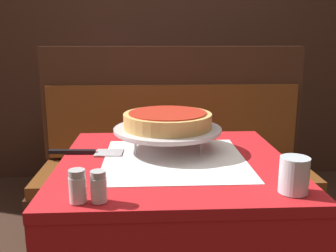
# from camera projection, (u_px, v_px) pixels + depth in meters

# --- Properties ---
(dining_table_front) EXTENTS (0.75, 0.75, 0.76)m
(dining_table_front) POSITION_uv_depth(u_px,v_px,m) (174.00, 189.00, 1.25)
(dining_table_front) COLOR red
(dining_table_front) RESTS_ON ground_plane
(dining_table_rear) EXTENTS (0.71, 0.71, 0.77)m
(dining_table_rear) POSITION_uv_depth(u_px,v_px,m) (114.00, 110.00, 2.66)
(dining_table_rear) COLOR red
(dining_table_rear) RESTS_ON ground_plane
(booth_bench) EXTENTS (1.43, 0.48, 1.11)m
(booth_bench) POSITION_uv_depth(u_px,v_px,m) (175.00, 193.00, 2.03)
(booth_bench) COLOR #3D2316
(booth_bench) RESTS_ON ground_plane
(back_wall_panel) EXTENTS (6.00, 0.04, 2.40)m
(back_wall_panel) POSITION_uv_depth(u_px,v_px,m) (159.00, 32.00, 2.99)
(back_wall_panel) COLOR #3D2319
(back_wall_panel) RESTS_ON ground_plane
(pizza_pan_stand) EXTENTS (0.38, 0.38, 0.08)m
(pizza_pan_stand) POSITION_uv_depth(u_px,v_px,m) (168.00, 130.00, 1.32)
(pizza_pan_stand) COLOR #ADADB2
(pizza_pan_stand) RESTS_ON dining_table_front
(deep_dish_pizza) EXTENTS (0.31, 0.31, 0.06)m
(deep_dish_pizza) POSITION_uv_depth(u_px,v_px,m) (168.00, 120.00, 1.32)
(deep_dish_pizza) COLOR tan
(deep_dish_pizza) RESTS_ON pizza_pan_stand
(pizza_server) EXTENTS (0.26, 0.08, 0.01)m
(pizza_server) POSITION_uv_depth(u_px,v_px,m) (88.00, 152.00, 1.29)
(pizza_server) COLOR #BCBCC1
(pizza_server) RESTS_ON dining_table_front
(water_glass_near) EXTENTS (0.08, 0.08, 0.09)m
(water_glass_near) POSITION_uv_depth(u_px,v_px,m) (294.00, 175.00, 0.95)
(water_glass_near) COLOR silver
(water_glass_near) RESTS_ON dining_table_front
(salt_shaker) EXTENTS (0.04, 0.04, 0.08)m
(salt_shaker) POSITION_uv_depth(u_px,v_px,m) (78.00, 186.00, 0.90)
(salt_shaker) COLOR silver
(salt_shaker) RESTS_ON dining_table_front
(pepper_shaker) EXTENTS (0.04, 0.04, 0.08)m
(pepper_shaker) POSITION_uv_depth(u_px,v_px,m) (99.00, 187.00, 0.90)
(pepper_shaker) COLOR silver
(pepper_shaker) RESTS_ON dining_table_front
(condiment_caddy) EXTENTS (0.11, 0.11, 0.17)m
(condiment_caddy) POSITION_uv_depth(u_px,v_px,m) (105.00, 86.00, 2.71)
(condiment_caddy) COLOR black
(condiment_caddy) RESTS_ON dining_table_rear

